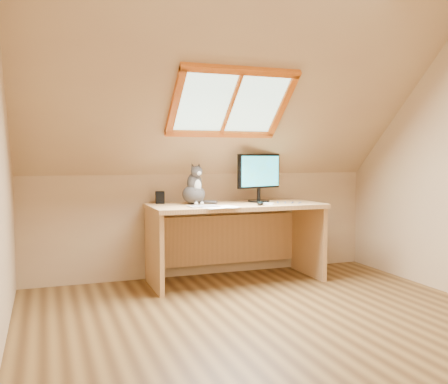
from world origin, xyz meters
name	(u,v)px	position (x,y,z in m)	size (l,w,h in m)	color
ground	(285,331)	(0.00, 0.00, 0.00)	(3.50, 3.50, 0.00)	brown
room_shell	(294,115)	(0.00, -0.09, 1.43)	(3.52, 3.52, 2.41)	tan
desk	(233,227)	(0.18, 1.45, 0.51)	(1.61, 0.70, 0.73)	tan
monitor	(259,174)	(0.45, 1.47, 1.00)	(0.49, 0.21, 0.46)	black
cat	(194,189)	(-0.20, 1.47, 0.87)	(0.26, 0.29, 0.39)	#413C39
desk_speaker	(160,197)	(-0.48, 1.63, 0.79)	(0.08, 0.08, 0.11)	black
graphics_tablet	(203,206)	(-0.20, 1.19, 0.74)	(0.26, 0.18, 0.01)	#B2B2B7
mouse	(260,203)	(0.33, 1.16, 0.75)	(0.06, 0.11, 0.03)	black
papers	(229,207)	(0.01, 1.12, 0.74)	(0.35, 0.30, 0.01)	white
cables	(281,203)	(0.58, 1.26, 0.74)	(0.51, 0.26, 0.01)	silver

